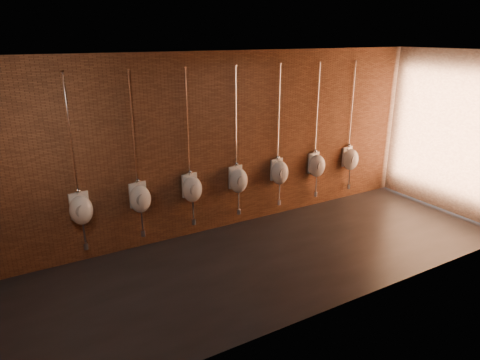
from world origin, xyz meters
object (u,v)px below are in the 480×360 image
at_px(urinal_4, 280,172).
at_px(urinal_1, 140,198).
at_px(urinal_2, 192,188).
at_px(urinal_3, 238,180).
at_px(urinal_0, 81,209).
at_px(urinal_5, 317,165).
at_px(urinal_6, 350,159).

bearing_deg(urinal_4, urinal_1, 180.00).
relative_size(urinal_2, urinal_3, 1.00).
relative_size(urinal_0, urinal_4, 1.00).
xyz_separation_m(urinal_0, urinal_3, (2.77, 0.00, 0.00)).
distance_m(urinal_1, urinal_4, 2.77).
bearing_deg(urinal_5, urinal_1, 180.00).
bearing_deg(urinal_4, urinal_6, 0.00).
distance_m(urinal_0, urinal_4, 3.70).
relative_size(urinal_2, urinal_5, 1.00).
xyz_separation_m(urinal_2, urinal_4, (1.85, 0.00, 0.00)).
bearing_deg(urinal_2, urinal_1, 180.00).
height_order(urinal_2, urinal_5, same).
relative_size(urinal_1, urinal_5, 1.00).
distance_m(urinal_3, urinal_6, 2.77).
relative_size(urinal_0, urinal_2, 1.00).
relative_size(urinal_0, urinal_6, 1.00).
height_order(urinal_2, urinal_4, same).
distance_m(urinal_0, urinal_1, 0.92).
bearing_deg(urinal_5, urinal_6, 0.00).
xyz_separation_m(urinal_1, urinal_2, (0.92, 0.00, 0.00)).
bearing_deg(urinal_2, urinal_5, 0.00).
distance_m(urinal_1, urinal_6, 4.62).
distance_m(urinal_4, urinal_6, 1.85).
bearing_deg(urinal_1, urinal_2, 0.00).
relative_size(urinal_0, urinal_5, 1.00).
relative_size(urinal_4, urinal_6, 1.00).
height_order(urinal_2, urinal_3, same).
bearing_deg(urinal_5, urinal_3, 180.00).
distance_m(urinal_4, urinal_5, 0.92).
relative_size(urinal_1, urinal_4, 1.00).
distance_m(urinal_2, urinal_4, 1.85).
xyz_separation_m(urinal_2, urinal_3, (0.92, 0.00, 0.00)).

